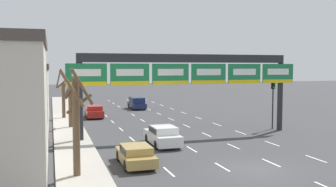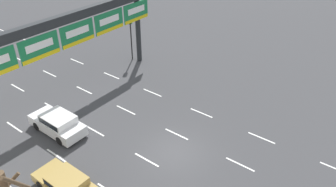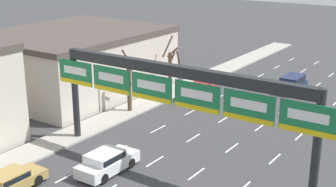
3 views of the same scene
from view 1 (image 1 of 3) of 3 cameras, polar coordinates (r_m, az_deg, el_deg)
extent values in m
plane|color=#3D3D3F|center=(22.55, 13.24, -11.17)|extent=(220.00, 220.00, 0.00)
cube|color=#A8A399|center=(19.63, -12.52, -13.26)|extent=(2.80, 110.00, 0.15)
cube|color=white|center=(21.47, 0.12, -11.84)|extent=(0.12, 2.00, 0.01)
cube|color=white|center=(26.13, -3.22, -8.94)|extent=(0.12, 2.00, 0.01)
cube|color=white|center=(30.90, -5.52, -6.91)|extent=(0.12, 2.00, 0.01)
cube|color=white|center=(35.73, -7.18, -5.42)|extent=(0.12, 2.00, 0.01)
cube|color=white|center=(40.60, -8.44, -4.28)|extent=(0.12, 2.00, 0.01)
cube|color=white|center=(45.50, -9.42, -3.39)|extent=(0.12, 2.00, 0.01)
cube|color=white|center=(50.42, -10.22, -2.67)|extent=(0.12, 2.00, 0.01)
cube|color=white|center=(55.35, -10.87, -2.07)|extent=(0.12, 2.00, 0.01)
cube|color=white|center=(60.30, -11.41, -1.58)|extent=(0.12, 2.00, 0.01)
cube|color=white|center=(65.25, -11.87, -1.15)|extent=(0.12, 2.00, 0.01)
cube|color=white|center=(22.65, 8.26, -11.03)|extent=(0.12, 2.00, 0.01)
cube|color=white|center=(27.11, 3.63, -8.46)|extent=(0.12, 2.00, 0.01)
cube|color=white|center=(31.73, 0.36, -6.60)|extent=(0.12, 2.00, 0.01)
cube|color=white|center=(36.45, -2.05, -5.20)|extent=(0.12, 2.00, 0.01)
cube|color=white|center=(41.23, -3.89, -4.12)|extent=(0.12, 2.00, 0.01)
cube|color=white|center=(46.07, -5.35, -3.26)|extent=(0.12, 2.00, 0.01)
cube|color=white|center=(50.93, -6.53, -2.56)|extent=(0.12, 2.00, 0.01)
cube|color=white|center=(55.82, -7.50, -1.98)|extent=(0.12, 2.00, 0.01)
cube|color=white|center=(60.73, -8.31, -1.50)|extent=(0.12, 2.00, 0.01)
cube|color=white|center=(65.65, -9.00, -1.09)|extent=(0.12, 2.00, 0.01)
cube|color=white|center=(24.22, 15.43, -10.14)|extent=(0.12, 2.00, 0.01)
cube|color=white|center=(28.43, 9.91, -7.92)|extent=(0.12, 2.00, 0.01)
cube|color=white|center=(32.87, 5.88, -6.25)|extent=(0.12, 2.00, 0.01)
cube|color=white|center=(37.44, 2.85, -4.95)|extent=(0.12, 2.00, 0.01)
cube|color=white|center=(42.12, 0.49, -3.93)|extent=(0.12, 2.00, 0.01)
cube|color=white|center=(46.86, -1.39, -3.11)|extent=(0.12, 2.00, 0.01)
cube|color=white|center=(51.65, -2.93, -2.44)|extent=(0.12, 2.00, 0.01)
cube|color=white|center=(56.48, -4.20, -1.89)|extent=(0.12, 2.00, 0.01)
cube|color=white|center=(61.33, -5.27, -1.42)|extent=(0.12, 2.00, 0.01)
cube|color=white|center=(66.20, -6.18, -1.01)|extent=(0.12, 2.00, 0.01)
cube|color=white|center=(26.12, 21.60, -9.23)|extent=(0.12, 2.00, 0.01)
cube|color=white|center=(30.07, 15.55, -7.35)|extent=(0.12, 2.00, 0.01)
cube|color=white|center=(34.29, 10.98, -5.87)|extent=(0.12, 2.00, 0.01)
cube|color=white|center=(38.70, 7.45, -4.69)|extent=(0.12, 2.00, 0.01)
cube|color=white|center=(43.24, 4.66, -3.74)|extent=(0.12, 2.00, 0.01)
cube|color=white|center=(47.87, 2.41, -2.96)|extent=(0.12, 2.00, 0.01)
cube|color=white|center=(52.57, 0.56, -2.32)|extent=(0.12, 2.00, 0.01)
cube|color=white|center=(57.31, -0.98, -1.79)|extent=(0.12, 2.00, 0.01)
cube|color=white|center=(62.10, -2.29, -1.33)|extent=(0.12, 2.00, 0.01)
cube|color=white|center=(66.92, -3.40, -0.94)|extent=(0.12, 2.00, 0.01)
cylinder|color=#232628|center=(29.96, -13.30, -0.64)|extent=(0.49, 0.49, 6.95)
cylinder|color=#232628|center=(36.08, 16.72, 0.08)|extent=(0.49, 0.49, 6.95)
cube|color=#232628|center=(31.82, 3.15, 5.37)|extent=(18.10, 0.60, 0.70)
cube|color=#197542|center=(29.57, -12.32, 2.83)|extent=(3.17, 0.08, 1.72)
cube|color=white|center=(29.52, -12.32, 3.13)|extent=(2.22, 0.02, 0.55)
cube|color=yellow|center=(29.55, -12.30, 1.47)|extent=(3.10, 0.02, 0.31)
cube|color=#197542|center=(30.07, -5.82, 2.93)|extent=(3.17, 0.08, 1.72)
cube|color=white|center=(30.02, -5.80, 3.22)|extent=(2.22, 0.02, 0.55)
cube|color=yellow|center=(30.05, -5.79, 1.58)|extent=(3.10, 0.02, 0.31)
cube|color=#197542|center=(30.94, 0.40, 2.98)|extent=(3.17, 0.08, 1.72)
cube|color=white|center=(30.89, 0.43, 3.27)|extent=(2.22, 0.02, 0.55)
cube|color=yellow|center=(30.92, 0.42, 1.68)|extent=(3.10, 0.02, 0.31)
cube|color=#197542|center=(32.15, 6.21, 3.00)|extent=(3.17, 0.08, 1.72)
cube|color=white|center=(32.10, 6.25, 3.28)|extent=(2.22, 0.02, 0.55)
cube|color=yellow|center=(32.13, 6.24, 1.74)|extent=(3.10, 0.02, 0.31)
cube|color=#197542|center=(33.66, 11.56, 2.99)|extent=(3.17, 0.08, 1.72)
cube|color=white|center=(33.62, 11.60, 3.25)|extent=(2.22, 0.02, 0.55)
cube|color=yellow|center=(33.64, 11.58, 1.79)|extent=(3.10, 0.02, 0.31)
cube|color=#197542|center=(35.44, 16.40, 2.96)|extent=(3.17, 0.08, 1.72)
cube|color=white|center=(35.40, 16.45, 3.21)|extent=(2.22, 0.02, 0.55)
cube|color=yellow|center=(35.42, 16.42, 1.82)|extent=(3.10, 0.02, 0.31)
cube|color=maroon|center=(44.16, -11.22, -2.90)|extent=(1.85, 4.08, 0.74)
cube|color=maroon|center=(43.85, -11.20, -2.14)|extent=(1.70, 2.12, 0.48)
cube|color=black|center=(43.85, -11.20, -2.14)|extent=(1.74, 1.95, 0.35)
cylinder|color=black|center=(45.32, -12.44, -3.04)|extent=(0.22, 0.66, 0.66)
cylinder|color=black|center=(45.49, -10.34, -2.99)|extent=(0.22, 0.66, 0.66)
cylinder|color=black|center=(42.90, -12.15, -3.44)|extent=(0.22, 0.66, 0.66)
cylinder|color=black|center=(43.08, -9.94, -3.38)|extent=(0.22, 0.66, 0.66)
cube|color=#19234C|center=(52.38, -4.78, -1.78)|extent=(1.84, 4.26, 0.66)
cube|color=#19234C|center=(52.27, -4.77, -1.00)|extent=(1.69, 2.98, 0.78)
cube|color=black|center=(52.27, -4.77, -1.00)|extent=(1.73, 2.75, 0.56)
cylinder|color=black|center=(53.47, -5.94, -1.89)|extent=(0.22, 0.66, 0.66)
cylinder|color=black|center=(53.82, -4.21, -1.84)|extent=(0.22, 0.66, 0.66)
cylinder|color=black|center=(50.98, -5.37, -2.18)|extent=(0.22, 0.66, 0.66)
cylinder|color=black|center=(51.35, -3.56, -2.12)|extent=(0.22, 0.66, 0.66)
cube|color=silver|center=(28.36, -0.86, -6.72)|extent=(1.84, 4.44, 0.75)
cube|color=silver|center=(27.99, -0.71, -5.54)|extent=(1.69, 2.31, 0.53)
cube|color=black|center=(27.99, -0.71, -5.54)|extent=(1.73, 2.12, 0.38)
cylinder|color=black|center=(29.45, -3.16, -6.80)|extent=(0.22, 0.66, 0.66)
cylinder|color=black|center=(29.89, -0.05, -6.63)|extent=(0.22, 0.66, 0.66)
cylinder|color=black|center=(26.92, -1.76, -7.84)|extent=(0.22, 0.66, 0.66)
cylinder|color=black|center=(27.41, 1.62, -7.62)|extent=(0.22, 0.66, 0.66)
cube|color=#A88947|center=(22.88, -4.98, -9.59)|extent=(1.77, 4.05, 0.58)
cube|color=#A88947|center=(22.54, -4.86, -8.46)|extent=(1.63, 2.10, 0.45)
cube|color=black|center=(22.54, -4.86, -8.46)|extent=(1.66, 1.94, 0.32)
cylinder|color=black|center=(23.93, -7.50, -9.39)|extent=(0.22, 0.66, 0.66)
cylinder|color=black|center=(24.24, -3.74, -9.19)|extent=(0.22, 0.66, 0.66)
cylinder|color=black|center=(21.62, -6.37, -10.86)|extent=(0.22, 0.66, 0.66)
cylinder|color=black|center=(21.96, -2.22, -10.59)|extent=(0.22, 0.66, 0.66)
cylinder|color=black|center=(36.68, 15.66, -2.30)|extent=(0.12, 0.12, 3.81)
cube|color=black|center=(36.50, 15.73, 1.37)|extent=(0.30, 0.24, 0.90)
sphere|color=#3D0E0C|center=(36.38, 15.85, 1.84)|extent=(0.20, 0.20, 0.20)
sphere|color=#412F0C|center=(36.39, 15.84, 1.36)|extent=(0.20, 0.20, 0.20)
sphere|color=green|center=(36.40, 15.83, 0.89)|extent=(0.20, 0.20, 0.20)
cylinder|color=brown|center=(43.77, -15.63, -0.99)|extent=(0.38, 0.38, 3.94)
cylinder|color=brown|center=(44.23, -15.80, 1.53)|extent=(1.30, 0.33, 1.17)
cylinder|color=brown|center=(43.87, -16.32, 2.24)|extent=(0.73, 1.16, 2.14)
cylinder|color=brown|center=(43.98, -15.49, 1.12)|extent=(0.82, 0.51, 1.13)
cylinder|color=brown|center=(44.02, -14.68, 0.97)|extent=(0.84, 1.72, 1.84)
cylinder|color=brown|center=(20.30, -13.81, -4.96)|extent=(0.37, 0.37, 5.19)
cylinder|color=brown|center=(20.80, -13.37, -1.54)|extent=(1.42, 0.63, 1.14)
cylinder|color=brown|center=(19.56, -12.96, 1.01)|extent=(1.27, 0.80, 1.95)
cylinder|color=brown|center=(20.44, -14.41, 0.77)|extent=(0.92, 0.52, 1.13)
cylinder|color=brown|center=(19.52, -14.42, 0.72)|extent=(1.29, 0.62, 1.93)
cylinder|color=brown|center=(36.84, -14.64, -1.62)|extent=(0.38, 0.38, 4.32)
cylinder|color=brown|center=(36.30, -14.31, 2.34)|extent=(1.00, 0.70, 1.78)
cylinder|color=brown|center=(37.20, -14.71, 1.06)|extent=(1.13, 0.19, 1.84)
cylinder|color=brown|center=(37.04, -13.99, -0.50)|extent=(0.68, 1.06, 0.90)
camera|label=2|loc=(12.90, -32.82, 47.39)|focal=35.00mm
camera|label=3|loc=(28.53, 60.57, 18.25)|focal=50.00mm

